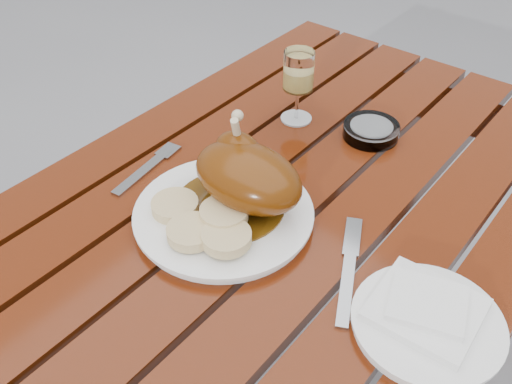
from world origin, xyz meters
The scene contains 10 objects.
table centered at (0.00, 0.00, 0.38)m, with size 0.80×1.20×0.75m, color #66210C.
dinner_plate centered at (-0.05, -0.15, 0.76)m, with size 0.30×0.30×0.02m, color white.
roast_duck centered at (-0.04, -0.10, 0.82)m, with size 0.21×0.18×0.14m.
bread_dumplings centered at (-0.05, -0.20, 0.78)m, with size 0.20×0.13×0.03m.
wine_glass centered at (-0.14, 0.18, 0.83)m, with size 0.06×0.06×0.15m, color #F9DA71.
side_plate centered at (0.31, -0.14, 0.76)m, with size 0.21×0.21×0.02m, color white.
napkin centered at (0.30, -0.13, 0.77)m, with size 0.14×0.13×0.01m, color white.
ashtray centered at (0.01, 0.22, 0.76)m, with size 0.11×0.11×0.03m, color #B2B7BC.
fork centered at (-0.25, -0.14, 0.75)m, with size 0.02×0.16×0.01m, color gray.
knife centered at (0.18, -0.13, 0.75)m, with size 0.02×0.19×0.01m, color gray.
Camera 1 is at (0.42, -0.65, 1.39)m, focal length 40.00 mm.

